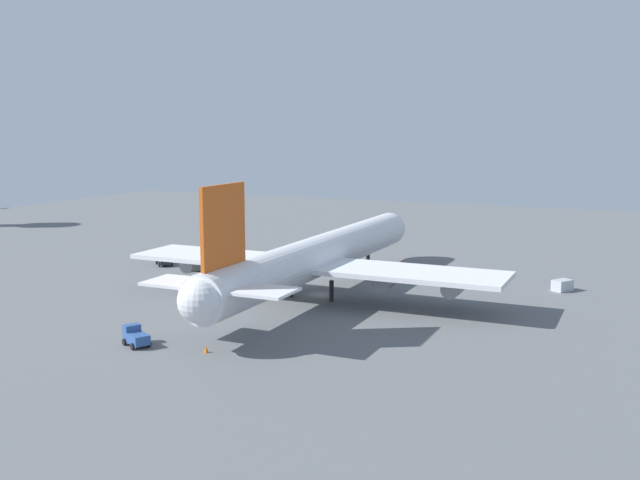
# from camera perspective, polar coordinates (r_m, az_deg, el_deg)

# --- Properties ---
(ground_plane) EXTENTS (294.00, 294.00, 0.00)m
(ground_plane) POSITION_cam_1_polar(r_m,az_deg,el_deg) (116.11, -0.00, -4.31)
(ground_plane) COLOR slate
(cargo_airplane) EXTENTS (73.50, 60.03, 19.61)m
(cargo_airplane) POSITION_cam_1_polar(r_m,az_deg,el_deg) (114.44, -0.09, -1.28)
(cargo_airplane) COLOR silver
(cargo_airplane) RESTS_ON ground_plane
(pushback_tractor) EXTENTS (2.49, 4.52, 1.93)m
(pushback_tractor) POSITION_cam_1_polar(r_m,az_deg,el_deg) (136.34, -9.45, -2.02)
(pushback_tractor) COLOR #4C8C4C
(pushback_tractor) RESTS_ON ground_plane
(cargo_loader) EXTENTS (5.11, 5.21, 2.48)m
(cargo_loader) POSITION_cam_1_polar(r_m,az_deg,el_deg) (144.05, -12.15, -1.43)
(cargo_loader) COLOR #232328
(cargo_loader) RESTS_ON ground_plane
(maintenance_van) EXTENTS (3.64, 4.36, 2.40)m
(maintenance_van) POSITION_cam_1_polar(r_m,az_deg,el_deg) (92.15, -14.26, -7.35)
(maintenance_van) COLOR #2D5193
(maintenance_van) RESTS_ON ground_plane
(cargo_container_fore) EXTENTS (3.72, 3.43, 1.84)m
(cargo_container_fore) POSITION_cam_1_polar(r_m,az_deg,el_deg) (124.92, 18.46, -3.40)
(cargo_container_fore) COLOR #B7BCC6
(cargo_container_fore) RESTS_ON ground_plane
(safety_cone_nose) EXTENTS (0.39, 0.39, 0.56)m
(safety_cone_nose) POSITION_cam_1_polar(r_m,az_deg,el_deg) (145.18, 6.60, -1.60)
(safety_cone_nose) COLOR orange
(safety_cone_nose) RESTS_ON ground_plane
(safety_cone_tail) EXTENTS (0.56, 0.56, 0.80)m
(safety_cone_tail) POSITION_cam_1_polar(r_m,az_deg,el_deg) (87.88, -8.92, -8.47)
(safety_cone_tail) COLOR orange
(safety_cone_tail) RESTS_ON ground_plane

